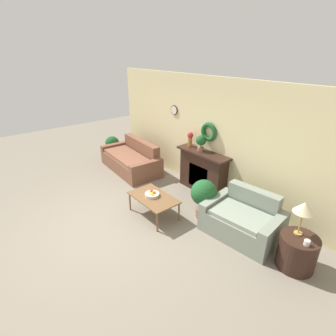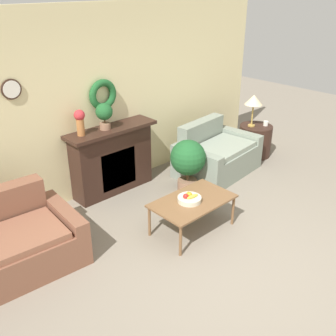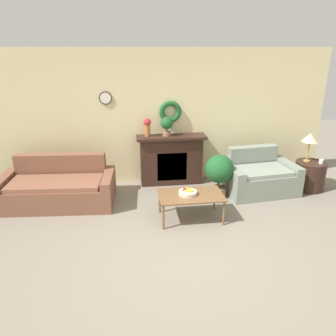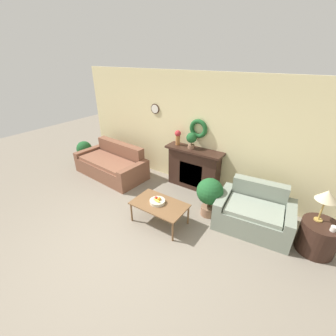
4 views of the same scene
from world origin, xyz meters
The scene contains 12 objects.
ground_plane centered at (0.00, 0.00, 0.00)m, with size 16.00×16.00×0.00m, color gray.
wall_back centered at (0.00, 2.77, 1.35)m, with size 6.80×0.16×2.70m.
fireplace centered at (0.11, 2.57, 0.52)m, with size 1.40×0.41×1.03m.
loveseat_right centered at (1.76, 1.93, 0.30)m, with size 1.44×1.06×0.83m.
coffee_table centered at (0.21, 1.00, 0.40)m, with size 1.05×0.64×0.44m.
fruit_bowl centered at (0.16, 1.01, 0.48)m, with size 0.30×0.30×0.11m.
side_table_by_loveseat centered at (2.81, 1.90, 0.28)m, with size 0.59×0.59×0.57m.
table_lamp centered at (2.74, 1.96, 1.04)m, with size 0.31×0.31×0.57m.
mug centered at (2.95, 1.79, 0.61)m, with size 0.09×0.09×0.08m.
vase_on_mantel_left centered at (-0.37, 2.57, 1.24)m, with size 0.15×0.15×0.36m.
potted_plant_on_mantel centered at (0.02, 2.55, 1.26)m, with size 0.24×0.24×0.38m.
potted_plant_floor_by_loveseat centered at (0.91, 1.76, 0.52)m, with size 0.53×0.53×0.84m.
Camera 2 is at (-2.94, -1.92, 2.95)m, focal length 42.00 mm.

